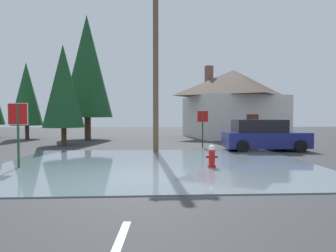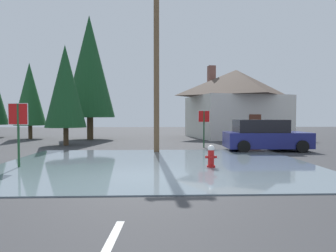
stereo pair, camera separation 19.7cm
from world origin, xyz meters
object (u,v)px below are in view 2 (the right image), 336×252
stop_sign_far (204,121)px  house (236,102)px  fire_hydrant (211,157)px  pine_tree_far_center (65,86)px  parked_car (265,136)px  pine_tree_tall_left (30,94)px  stop_sign_near (18,122)px  utility_pole (156,52)px  pine_tree_mid_left (90,67)px

stop_sign_far → house: (4.11, 8.10, 1.51)m
fire_hydrant → pine_tree_far_center: size_ratio=0.13×
house → parked_car: (-1.09, -9.78, -2.26)m
house → pine_tree_tall_left: (-17.24, -1.15, 0.59)m
stop_sign_near → stop_sign_far: (7.74, 6.52, -0.12)m
parked_car → stop_sign_far: bearing=150.9°
stop_sign_far → parked_car: bearing=-29.1°
fire_hydrant → house: size_ratio=0.09×
utility_pole → fire_hydrant: bearing=-66.9°
house → pine_tree_far_center: 14.28m
stop_sign_near → house: house is taller
house → parked_car: house is taller
stop_sign_far → pine_tree_mid_left: size_ratio=0.22×
utility_pole → parked_car: 7.28m
pine_tree_tall_left → pine_tree_far_center: size_ratio=0.97×
pine_tree_tall_left → house: bearing=3.8°
pine_tree_mid_left → pine_tree_tall_left: bearing=171.9°
fire_hydrant → pine_tree_far_center: bearing=132.8°
stop_sign_far → house: house is taller
house → pine_tree_mid_left: (-12.23, -1.86, 2.72)m
stop_sign_far → pine_tree_tall_left: (-13.13, 6.95, 2.09)m
parked_car → pine_tree_mid_left: pine_tree_mid_left is taller
stop_sign_near → parked_car: stop_sign_near is taller
stop_sign_near → utility_pole: (4.94, 4.34, 3.45)m
utility_pole → house: utility_pole is taller
stop_sign_far → pine_tree_mid_left: bearing=142.5°
fire_hydrant → stop_sign_far: 6.93m
pine_tree_far_center → house: bearing=27.1°
parked_car → stop_sign_near: bearing=-155.8°
fire_hydrant → parked_car: size_ratio=0.19×
stop_sign_near → house: (11.85, 14.62, 1.39)m
pine_tree_mid_left → utility_pole: bearing=-57.7°
parked_car → fire_hydrant: bearing=-127.1°
stop_sign_near → pine_tree_tall_left: pine_tree_tall_left is taller
pine_tree_tall_left → utility_pole: bearing=-41.5°
fire_hydrant → stop_sign_far: (0.84, 6.78, 1.14)m
stop_sign_far → parked_car: (3.02, -1.68, -0.76)m
utility_pole → pine_tree_mid_left: (-5.32, 8.42, 0.65)m
stop_sign_far → pine_tree_mid_left: (-8.12, 6.24, 4.22)m
stop_sign_near → utility_pole: bearing=41.3°
pine_tree_tall_left → pine_tree_far_center: 7.01m
fire_hydrant → pine_tree_mid_left: (-7.29, 13.02, 5.36)m
utility_pole → pine_tree_mid_left: 9.98m
pine_tree_mid_left → house: bearing=8.6°
house → pine_tree_far_center: pine_tree_far_center is taller
utility_pole → stop_sign_far: bearing=37.9°
fire_hydrant → utility_pole: (-1.97, 4.60, 4.72)m
pine_tree_mid_left → pine_tree_far_center: 5.08m
pine_tree_far_center → pine_tree_mid_left: bearing=84.2°
utility_pole → house: bearing=56.1°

